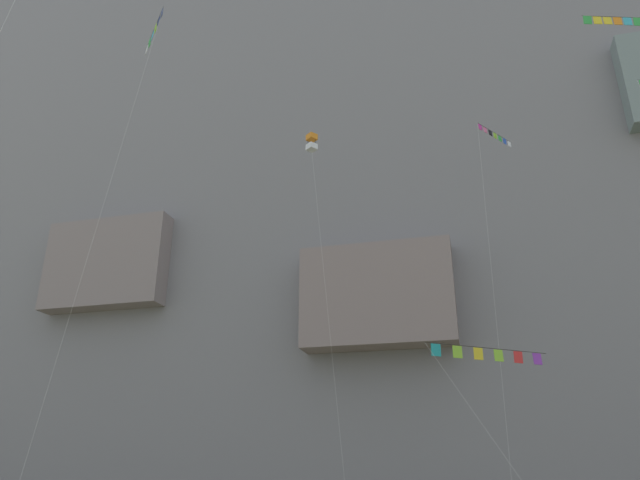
{
  "coord_description": "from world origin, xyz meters",
  "views": [
    {
      "loc": [
        7.92,
        -9.35,
        2.01
      ],
      "look_at": [
        -0.33,
        22.18,
        15.08
      ],
      "focal_mm": 32.92,
      "sensor_mm": 36.0,
      "label": 1
    }
  ],
  "objects_px": {
    "kite_banner_far_left": "(495,149)",
    "kite_banner_mid_right": "(489,357)",
    "kite_banner_low_right": "(626,37)",
    "kite_banner_upper_mid": "(150,44)",
    "kite_box_upper_right": "(312,144)"
  },
  "relations": [
    {
      "from": "kite_banner_far_left",
      "to": "kite_banner_upper_mid",
      "type": "relative_size",
      "value": 0.87
    },
    {
      "from": "kite_banner_far_left",
      "to": "kite_banner_mid_right",
      "type": "xyz_separation_m",
      "value": [
        -2.57,
        -13.77,
        -19.27
      ]
    },
    {
      "from": "kite_banner_far_left",
      "to": "kite_banner_mid_right",
      "type": "bearing_deg",
      "value": -100.58
    },
    {
      "from": "kite_banner_low_right",
      "to": "kite_banner_far_left",
      "type": "bearing_deg",
      "value": 106.4
    },
    {
      "from": "kite_banner_low_right",
      "to": "kite_banner_upper_mid",
      "type": "distance_m",
      "value": 31.14
    },
    {
      "from": "kite_banner_far_left",
      "to": "kite_banner_mid_right",
      "type": "distance_m",
      "value": 23.82
    },
    {
      "from": "kite_banner_far_left",
      "to": "kite_banner_mid_right",
      "type": "height_order",
      "value": "kite_banner_far_left"
    },
    {
      "from": "kite_banner_far_left",
      "to": "kite_banner_upper_mid",
      "type": "xyz_separation_m",
      "value": [
        -24.03,
        -13.78,
        4.53
      ]
    },
    {
      "from": "kite_banner_low_right",
      "to": "kite_banner_mid_right",
      "type": "relative_size",
      "value": 2.96
    },
    {
      "from": "kite_banner_upper_mid",
      "to": "kite_banner_mid_right",
      "type": "relative_size",
      "value": 4.18
    },
    {
      "from": "kite_box_upper_right",
      "to": "kite_banner_low_right",
      "type": "xyz_separation_m",
      "value": [
        20.6,
        -17.04,
        -7.14
      ]
    },
    {
      "from": "kite_box_upper_right",
      "to": "kite_banner_mid_right",
      "type": "distance_m",
      "value": 28.02
    },
    {
      "from": "kite_banner_mid_right",
      "to": "kite_banner_upper_mid",
      "type": "bearing_deg",
      "value": -179.97
    },
    {
      "from": "kite_box_upper_right",
      "to": "kite_banner_far_left",
      "type": "height_order",
      "value": "kite_box_upper_right"
    },
    {
      "from": "kite_box_upper_right",
      "to": "kite_banner_far_left",
      "type": "distance_m",
      "value": 15.47
    }
  ]
}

